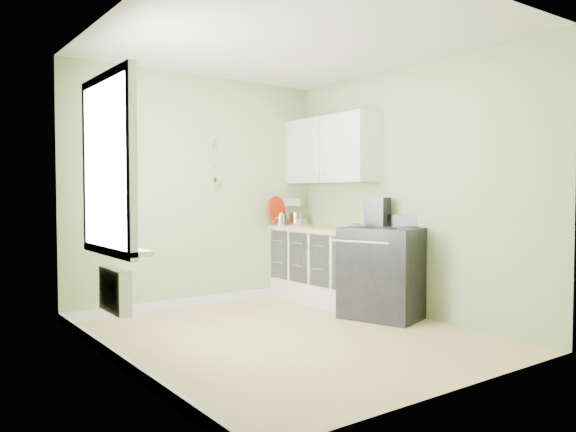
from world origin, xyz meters
TOP-DOWN VIEW (x-y plane):
  - floor at (0.00, 0.00)m, footprint 3.20×3.60m
  - ceiling at (0.00, 0.00)m, footprint 3.20×3.60m
  - wall_back at (0.00, 1.81)m, footprint 3.20×0.02m
  - wall_left at (-1.61, 0.00)m, footprint 0.02×3.60m
  - wall_right at (1.61, 0.00)m, footprint 0.02×3.60m
  - base_cabinets at (1.30, 1.00)m, footprint 0.60×1.60m
  - countertop at (1.29, 1.00)m, footprint 0.64×1.60m
  - upper_cabinets at (1.43, 1.10)m, footprint 0.35×1.40m
  - window at (-1.58, 0.30)m, footprint 0.06×1.14m
  - window_sill at (-1.51, 0.30)m, footprint 0.18×1.14m
  - radiator at (-1.54, 0.25)m, footprint 0.12×0.50m
  - wall_utensils at (0.20, 1.78)m, footprint 0.02×0.14m
  - stove at (1.28, 0.05)m, footprint 0.92×0.96m
  - stand_mixer at (1.32, 1.74)m, footprint 0.29×0.35m
  - kettle at (1.05, 1.63)m, footprint 0.17×0.10m
  - coffee_maker at (1.42, 0.30)m, footprint 0.27×0.29m
  - red_tray at (1.05, 1.72)m, footprint 0.37×0.19m
  - jar at (1.10, 0.30)m, footprint 0.08×0.08m
  - plant_a at (-1.50, -0.05)m, footprint 0.18×0.19m
  - plant_b at (-1.50, 0.38)m, footprint 0.19×0.21m
  - plant_c at (-1.50, 0.65)m, footprint 0.25×0.25m

SIDE VIEW (x-z plane):
  - floor at x=0.00m, z-range -0.02..0.00m
  - base_cabinets at x=1.30m, z-range 0.00..0.87m
  - stove at x=1.28m, z-range -0.06..1.03m
  - radiator at x=-1.54m, z-range 0.38..0.73m
  - window_sill at x=-1.51m, z-range 0.86..0.90m
  - countertop at x=1.29m, z-range 0.87..0.91m
  - jar at x=1.10m, z-range 0.91..1.00m
  - kettle at x=1.05m, z-range 0.91..1.08m
  - plant_a at x=-1.50m, z-range 0.90..1.20m
  - plant_b at x=-1.50m, z-range 0.90..1.22m
  - plant_c at x=-1.50m, z-range 0.90..1.22m
  - stand_mixer at x=1.32m, z-range 0.88..1.26m
  - coffee_maker at x=1.42m, z-range 0.90..1.27m
  - red_tray at x=1.05m, z-range 0.91..1.28m
  - wall_back at x=0.00m, z-range 0.00..2.70m
  - wall_left at x=-1.61m, z-range 0.00..2.70m
  - wall_right at x=1.61m, z-range 0.00..2.70m
  - window at x=-1.58m, z-range 0.83..2.27m
  - wall_utensils at x=0.20m, z-range 1.27..1.85m
  - upper_cabinets at x=1.43m, z-range 1.45..2.25m
  - ceiling at x=0.00m, z-range 2.70..2.72m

